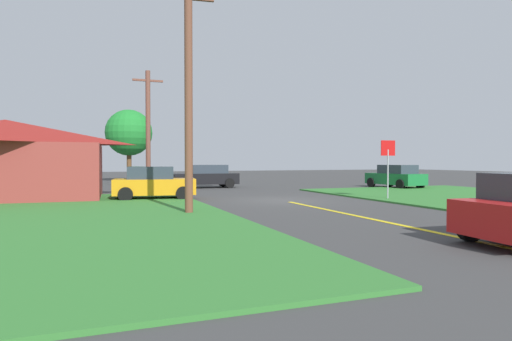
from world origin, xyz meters
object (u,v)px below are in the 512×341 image
object	(u,v)px
barn	(6,160)
utility_pole_mid	(148,130)
car_on_crossroad	(396,176)
utility_pole_near	(189,94)
car_approaching_junction	(206,176)
oak_tree_left	(129,133)
parked_car_near_building	(154,183)
stop_sign	(388,158)

from	to	relation	value
barn	utility_pole_mid	bearing A→B (deg)	20.56
car_on_crossroad	utility_pole_near	xyz separation A→B (m)	(-16.66, -9.67, 3.46)
car_approaching_junction	oak_tree_left	size ratio (longest dim) A/B	0.70
parked_car_near_building	car_on_crossroad	xyz separation A→B (m)	(17.04, 3.24, 0.00)
car_approaching_junction	utility_pole_mid	world-z (taller)	utility_pole_mid
parked_car_near_building	car_approaching_junction	size ratio (longest dim) A/B	0.89
parked_car_near_building	utility_pole_mid	xyz separation A→B (m)	(0.35, 5.15, 2.98)
car_on_crossroad	utility_pole_mid	distance (m)	17.07
utility_pole_near	utility_pole_mid	bearing A→B (deg)	90.17
oak_tree_left	barn	xyz separation A→B (m)	(-7.05, -16.51, -2.47)
parked_car_near_building	oak_tree_left	distance (m)	19.33
utility_pole_near	oak_tree_left	distance (m)	25.41
utility_pole_near	barn	distance (m)	11.65
parked_car_near_building	barn	bearing A→B (deg)	167.98
car_approaching_junction	utility_pole_near	bearing A→B (deg)	73.39
car_on_crossroad	utility_pole_near	distance (m)	19.57
parked_car_near_building	car_approaching_junction	distance (m)	9.42
car_on_crossroad	utility_pole_mid	world-z (taller)	utility_pole_mid
stop_sign	car_approaching_junction	size ratio (longest dim) A/B	0.63
stop_sign	barn	size ratio (longest dim) A/B	0.32
utility_pole_mid	barn	bearing A→B (deg)	-159.44
car_approaching_junction	car_on_crossroad	world-z (taller)	same
car_on_crossroad	utility_pole_mid	size ratio (longest dim) A/B	0.59
stop_sign	car_approaching_junction	distance (m)	13.78
parked_car_near_building	utility_pole_mid	distance (m)	5.96
barn	car_on_crossroad	bearing A→B (deg)	1.83
stop_sign	car_approaching_junction	bearing A→B (deg)	-55.43
stop_sign	utility_pole_mid	xyz separation A→B (m)	(-10.26, 9.34, 1.76)
oak_tree_left	barn	bearing A→B (deg)	-113.13
car_on_crossroad	barn	bearing A→B (deg)	86.33
car_approaching_junction	utility_pole_near	world-z (taller)	utility_pole_near
car_on_crossroad	barn	size ratio (longest dim) A/B	0.48
stop_sign	utility_pole_mid	distance (m)	13.99
parked_car_near_building	car_on_crossroad	distance (m)	17.35
utility_pole_mid	oak_tree_left	size ratio (longest dim) A/B	1.12
oak_tree_left	barn	world-z (taller)	oak_tree_left
utility_pole_near	car_on_crossroad	bearing A→B (deg)	30.12
car_approaching_junction	car_on_crossroad	size ratio (longest dim) A/B	1.05
oak_tree_left	utility_pole_near	bearing A→B (deg)	-89.79
car_approaching_junction	oak_tree_left	distance (m)	12.21
parked_car_near_building	car_on_crossroad	world-z (taller)	same
car_on_crossroad	utility_pole_near	world-z (taller)	utility_pole_near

